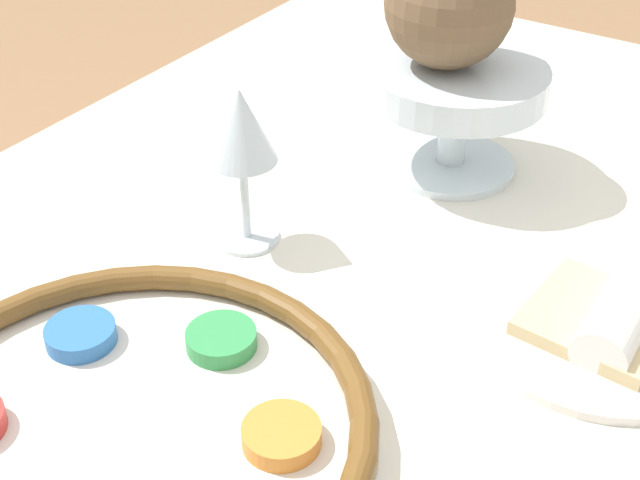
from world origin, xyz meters
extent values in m
cylinder|color=silver|center=(-0.15, 0.08, 0.77)|extent=(0.34, 0.34, 0.01)
torus|color=brown|center=(-0.15, 0.08, 0.79)|extent=(0.34, 0.34, 0.02)
cylinder|color=#33934C|center=(-0.04, 0.08, 0.79)|extent=(0.05, 0.05, 0.01)
cylinder|color=#2D6BB7|center=(-0.09, 0.17, 0.79)|extent=(0.05, 0.05, 0.01)
cylinder|color=orange|center=(-0.09, -0.01, 0.79)|extent=(0.05, 0.05, 0.01)
cylinder|color=silver|center=(0.09, 0.16, 0.77)|extent=(0.06, 0.06, 0.00)
cylinder|color=silver|center=(0.09, 0.16, 0.81)|extent=(0.01, 0.01, 0.08)
cone|color=silver|center=(0.09, 0.16, 0.88)|extent=(0.06, 0.06, 0.07)
cylinder|color=silver|center=(0.30, 0.06, 0.77)|extent=(0.13, 0.13, 0.01)
cylinder|color=silver|center=(0.30, 0.06, 0.81)|extent=(0.03, 0.03, 0.07)
cylinder|color=silver|center=(0.30, 0.06, 0.86)|extent=(0.17, 0.17, 0.03)
sphere|color=orange|center=(0.30, 0.07, 0.92)|extent=(0.08, 0.08, 0.08)
sphere|color=brown|center=(0.30, 0.08, 0.94)|extent=(0.12, 0.12, 0.12)
cylinder|color=silver|center=(0.14, -0.15, 0.77)|extent=(0.20, 0.20, 0.01)
cube|color=#D1B784|center=(0.14, -0.15, 0.78)|extent=(0.11, 0.11, 0.01)
cylinder|color=white|center=(0.16, -0.16, 0.79)|extent=(0.16, 0.05, 0.04)
camera|label=1|loc=(-0.42, -0.25, 1.23)|focal=50.00mm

